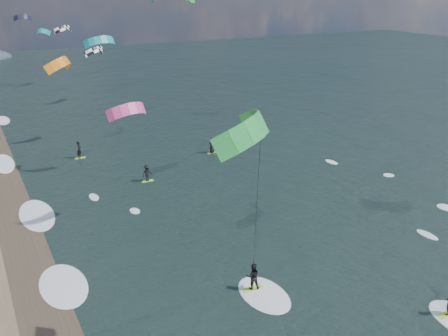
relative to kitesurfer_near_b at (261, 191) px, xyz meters
name	(u,v)px	position (x,y,z in m)	size (l,w,h in m)	color
kitesurfer_near_b	(261,191)	(0.00, 0.00, 0.00)	(7.00, 9.17, 13.35)	#9FE728
far_kitesurfers	(154,157)	(4.64, 27.35, -7.70)	(14.11, 10.22, 1.86)	#9FE728
bg_kite_field	(75,28)	(2.56, 48.12, 3.32)	(13.88, 68.46, 10.16)	black
shoreline_surf	(60,289)	(-7.96, 9.76, -8.56)	(2.40, 79.40, 0.11)	white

